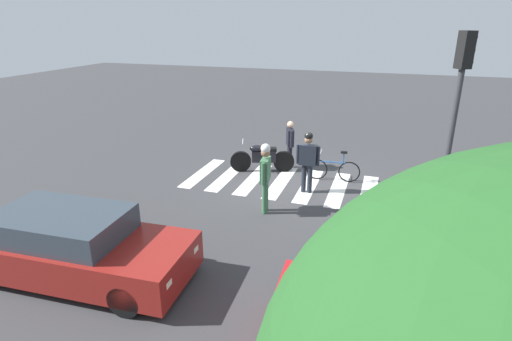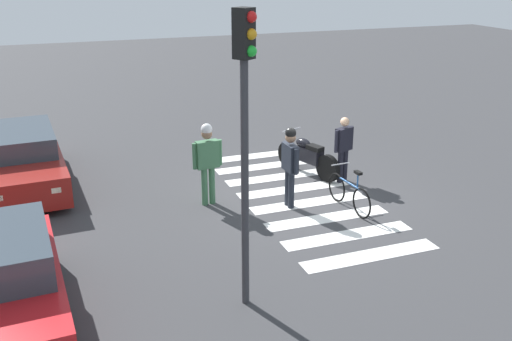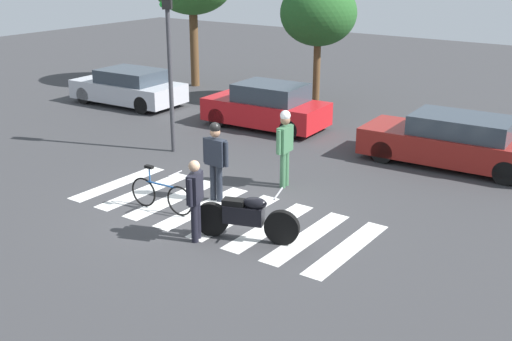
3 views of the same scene
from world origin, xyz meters
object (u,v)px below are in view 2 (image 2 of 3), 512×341
at_px(police_motorcycle, 308,157).
at_px(traffic_light_pole, 245,118).
at_px(officer_by_motorcycle, 290,161).
at_px(officer_on_foot, 344,146).
at_px(car_maroon_wagon, 22,159).
at_px(leaning_bicycle, 349,194).
at_px(car_red_convertible, 0,285).
at_px(pedestrian_bystander, 207,158).

distance_m(police_motorcycle, traffic_light_pole, 6.74).
bearing_deg(traffic_light_pole, officer_by_motorcycle, -33.55).
bearing_deg(police_motorcycle, officer_on_foot, -143.64).
height_order(officer_on_foot, car_maroon_wagon, officer_on_foot).
distance_m(leaning_bicycle, car_red_convertible, 7.34).
bearing_deg(traffic_light_pole, police_motorcycle, -34.43).
bearing_deg(police_motorcycle, leaning_bicycle, 177.20).
bearing_deg(car_red_convertible, leaning_bicycle, -74.11).
bearing_deg(officer_by_motorcycle, car_maroon_wagon, 57.64).
height_order(officer_by_motorcycle, car_red_convertible, officer_by_motorcycle).
xyz_separation_m(police_motorcycle, officer_on_foot, (-0.79, -0.58, 0.47)).
relative_size(police_motorcycle, officer_by_motorcycle, 1.12).
bearing_deg(officer_on_foot, traffic_light_pole, 136.64).
distance_m(officer_by_motorcycle, car_maroon_wagon, 6.63).
bearing_deg(car_maroon_wagon, car_red_convertible, 177.35).
distance_m(police_motorcycle, car_red_convertible, 8.41).
xyz_separation_m(car_red_convertible, traffic_light_pole, (-0.74, -3.65, 2.41)).
bearing_deg(officer_on_foot, officer_by_motorcycle, 117.73).
bearing_deg(officer_on_foot, car_maroon_wagon, 71.08).
xyz_separation_m(pedestrian_bystander, traffic_light_pole, (-4.13, 0.56, 1.97)).
xyz_separation_m(leaning_bicycle, traffic_light_pole, (-2.74, 3.40, 2.72)).
relative_size(officer_on_foot, traffic_light_pole, 0.36).
bearing_deg(car_red_convertible, car_maroon_wagon, -2.65).
distance_m(police_motorcycle, officer_on_foot, 1.09).
xyz_separation_m(police_motorcycle, car_red_convertible, (-4.39, 7.17, 0.20)).
distance_m(leaning_bicycle, traffic_light_pole, 5.14).
bearing_deg(officer_by_motorcycle, police_motorcycle, -36.04).
distance_m(leaning_bicycle, officer_on_foot, 1.83).
bearing_deg(pedestrian_bystander, officer_on_foot, -86.61).
relative_size(officer_by_motorcycle, car_maroon_wagon, 0.39).
xyz_separation_m(officer_by_motorcycle, traffic_light_pole, (-3.35, 2.22, 2.01)).
height_order(leaning_bicycle, traffic_light_pole, traffic_light_pole).
bearing_deg(pedestrian_bystander, officer_by_motorcycle, -114.96).
relative_size(leaning_bicycle, pedestrian_bystander, 0.89).
relative_size(police_motorcycle, officer_on_foot, 1.25).
distance_m(police_motorcycle, leaning_bicycle, 2.39).
relative_size(police_motorcycle, car_red_convertible, 0.52).
height_order(police_motorcycle, pedestrian_bystander, pedestrian_bystander).
xyz_separation_m(officer_on_foot, pedestrian_bystander, (-0.21, 3.54, 0.17)).
bearing_deg(pedestrian_bystander, car_red_convertible, 128.82).
distance_m(officer_on_foot, car_maroon_wagon, 7.90).
xyz_separation_m(officer_on_foot, car_maroon_wagon, (2.56, 7.47, -0.29)).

